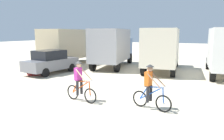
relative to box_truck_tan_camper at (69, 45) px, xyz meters
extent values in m
plane|color=beige|center=(7.24, -10.35, -1.87)|extent=(120.00, 120.00, 0.00)
cube|color=#CCB78E|center=(0.01, -0.58, 0.13)|extent=(2.52, 5.25, 2.70)
cube|color=silver|center=(-0.06, 2.82, -0.37)|extent=(2.23, 1.55, 2.00)
cube|color=black|center=(-0.08, 3.52, -0.02)|extent=(2.03, 0.13, 0.80)
cylinder|color=black|center=(-1.08, 2.70, -1.37)|extent=(0.34, 1.01, 1.00)
cylinder|color=black|center=(0.96, 2.75, -1.37)|extent=(0.34, 1.01, 1.00)
cylinder|color=black|center=(-0.97, -2.29, -1.37)|extent=(0.34, 1.01, 1.00)
cylinder|color=black|center=(1.07, -2.24, -1.37)|extent=(0.34, 1.01, 1.00)
cube|color=#9E9EA3|center=(4.55, -0.29, 0.13)|extent=(3.13, 5.49, 2.70)
cube|color=#4C6B9E|center=(4.05, 3.07, -0.37)|extent=(2.40, 1.81, 2.00)
cube|color=black|center=(3.95, 3.77, -0.02)|extent=(2.01, 0.37, 0.80)
cylinder|color=black|center=(3.06, 2.83, -1.37)|extent=(0.46, 1.04, 1.00)
cylinder|color=black|center=(5.08, 3.12, -1.37)|extent=(0.46, 1.04, 1.00)
cylinder|color=black|center=(3.79, -2.11, -1.37)|extent=(0.46, 1.04, 1.00)
cylinder|color=black|center=(5.81, -1.81, -1.37)|extent=(0.46, 1.04, 1.00)
cube|color=beige|center=(8.97, -0.60, 0.13)|extent=(2.91, 5.41, 2.70)
cube|color=#2D2D33|center=(8.63, 2.78, -0.37)|extent=(2.34, 1.71, 2.00)
cube|color=black|center=(8.56, 3.48, -0.02)|extent=(2.02, 0.28, 0.80)
cylinder|color=black|center=(7.63, 2.58, -1.37)|extent=(0.42, 1.03, 1.00)
cylinder|color=black|center=(9.66, 2.78, -1.37)|extent=(0.42, 1.03, 1.00)
cylinder|color=black|center=(8.12, -2.38, -1.37)|extent=(0.42, 1.03, 1.00)
cylinder|color=black|center=(10.15, -2.18, -1.37)|extent=(0.42, 1.03, 1.00)
cube|color=#4C6B9E|center=(13.31, 2.73, -0.37)|extent=(2.30, 1.65, 2.00)
cube|color=black|center=(13.27, 3.43, -0.02)|extent=(2.02, 0.22, 0.80)
cylinder|color=black|center=(12.30, 2.56, -1.37)|extent=(0.39, 1.02, 1.00)
cylinder|color=black|center=(12.64, -2.42, -1.37)|extent=(0.39, 1.02, 1.00)
cube|color=slate|center=(1.50, -4.39, -1.17)|extent=(2.34, 4.41, 0.76)
cube|color=black|center=(1.48, -4.54, -0.45)|extent=(1.88, 2.31, 0.68)
cylinder|color=black|center=(0.91, -2.99, -1.55)|extent=(0.31, 0.66, 0.64)
cylinder|color=black|center=(2.46, -3.22, -1.55)|extent=(0.31, 0.66, 0.64)
cylinder|color=black|center=(0.54, -5.57, -1.55)|extent=(0.31, 0.66, 0.64)
cylinder|color=black|center=(2.08, -5.79, -1.55)|extent=(0.31, 0.66, 0.64)
torus|color=black|center=(7.80, -9.44, -1.53)|extent=(0.68, 0.18, 0.68)
cylinder|color=silver|center=(7.80, -9.44, -1.53)|extent=(0.09, 0.09, 0.08)
torus|color=black|center=(6.77, -9.25, -1.53)|extent=(0.68, 0.18, 0.68)
cylinder|color=silver|center=(6.77, -9.25, -1.53)|extent=(0.09, 0.09, 0.08)
cylinder|color=#E05119|center=(7.26, -9.34, -1.21)|extent=(1.02, 0.23, 0.68)
cylinder|color=#E05119|center=(7.43, -9.37, -0.93)|extent=(0.66, 0.17, 0.13)
cylinder|color=#E05119|center=(6.94, -9.28, -1.25)|extent=(0.39, 0.12, 0.59)
cylinder|color=#E05119|center=(7.78, -9.43, -1.21)|extent=(0.11, 0.07, 0.64)
cylinder|color=silver|center=(7.75, -9.43, -0.89)|extent=(0.13, 0.52, 0.04)
cube|color=black|center=(7.11, -9.31, -0.94)|extent=(0.26, 0.16, 0.06)
cube|color=#AD2D8C|center=(7.13, -9.31, -0.63)|extent=(0.25, 0.35, 0.56)
sphere|color=tan|center=(7.19, -9.32, -0.23)|extent=(0.22, 0.22, 0.22)
cone|color=#333333|center=(7.19, -9.32, -0.10)|extent=(0.32, 0.32, 0.10)
cylinder|color=#26262B|center=(7.21, -9.20, -1.24)|extent=(0.12, 0.12, 0.66)
cylinder|color=#26262B|center=(7.16, -9.45, -1.24)|extent=(0.12, 0.12, 0.66)
cylinder|color=tan|center=(7.49, -9.20, -0.65)|extent=(0.63, 0.12, 0.53)
cylinder|color=tan|center=(7.43, -9.55, -0.65)|extent=(0.62, 0.20, 0.53)
torus|color=black|center=(10.90, -9.17, -1.53)|extent=(0.67, 0.22, 0.68)
cylinder|color=silver|center=(10.90, -9.17, -1.53)|extent=(0.10, 0.10, 0.08)
torus|color=black|center=(9.88, -8.92, -1.53)|extent=(0.67, 0.22, 0.68)
cylinder|color=silver|center=(9.88, -8.92, -1.53)|extent=(0.10, 0.10, 0.08)
cylinder|color=blue|center=(10.36, -9.04, -1.21)|extent=(1.01, 0.30, 0.68)
cylinder|color=blue|center=(10.53, -9.08, -0.93)|extent=(0.65, 0.21, 0.13)
cylinder|color=blue|center=(10.04, -8.96, -1.25)|extent=(0.39, 0.14, 0.59)
cylinder|color=blue|center=(10.87, -9.17, -1.21)|extent=(0.11, 0.07, 0.64)
cylinder|color=silver|center=(10.85, -9.16, -0.89)|extent=(0.16, 0.51, 0.04)
cube|color=black|center=(10.21, -9.00, -0.94)|extent=(0.26, 0.17, 0.06)
cube|color=orange|center=(10.23, -9.01, -0.63)|extent=(0.27, 0.36, 0.56)
sphere|color=#A87A5B|center=(10.29, -9.02, -0.23)|extent=(0.22, 0.22, 0.22)
cone|color=#333333|center=(10.29, -9.02, -0.10)|extent=(0.32, 0.32, 0.10)
cylinder|color=#26262B|center=(10.32, -8.90, -1.24)|extent=(0.12, 0.12, 0.66)
cylinder|color=#26262B|center=(10.26, -9.15, -1.24)|extent=(0.12, 0.12, 0.66)
cylinder|color=#A87A5B|center=(10.60, -8.91, -0.65)|extent=(0.63, 0.16, 0.53)
cylinder|color=#A87A5B|center=(10.51, -9.26, -0.65)|extent=(0.61, 0.24, 0.53)
cube|color=#9E2D2D|center=(0.80, -5.51, -1.64)|extent=(1.13, 1.14, 0.46)
camera|label=1|loc=(12.40, -17.27, 1.16)|focal=34.74mm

